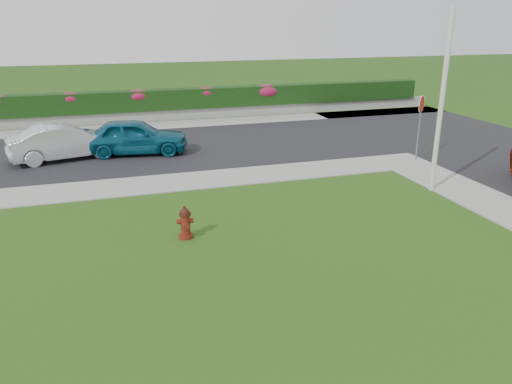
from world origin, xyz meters
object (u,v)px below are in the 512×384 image
object	(u,v)px
sedan_teal	(135,136)
stop_sign	(421,112)
fire_hydrant	(185,223)
utility_pole	(442,103)
sedan_silver	(64,142)

from	to	relation	value
sedan_teal	stop_sign	bearing A→B (deg)	-103.19
fire_hydrant	sedan_teal	bearing A→B (deg)	96.68
fire_hydrant	utility_pole	bearing A→B (deg)	12.32
utility_pole	fire_hydrant	bearing A→B (deg)	-170.67
sedan_teal	utility_pole	bearing A→B (deg)	-121.33
utility_pole	sedan_teal	bearing A→B (deg)	139.94
fire_hydrant	stop_sign	distance (m)	11.31
sedan_silver	utility_pole	bearing A→B (deg)	-137.02
sedan_teal	stop_sign	world-z (taller)	stop_sign
sedan_teal	sedan_silver	size ratio (longest dim) A/B	1.01
sedan_teal	utility_pole	xyz separation A→B (m)	(9.10, -7.65, 2.12)
fire_hydrant	utility_pole	xyz separation A→B (m)	(8.51, 1.40, 2.49)
sedan_teal	stop_sign	xyz separation A→B (m)	(10.75, -4.32, 1.18)
stop_sign	sedan_silver	bearing A→B (deg)	145.92
utility_pole	stop_sign	xyz separation A→B (m)	(1.65, 3.32, -0.95)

